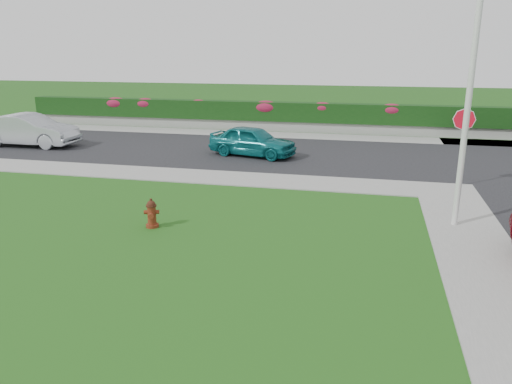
% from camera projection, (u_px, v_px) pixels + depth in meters
% --- Properties ---
extents(ground, '(120.00, 120.00, 0.00)m').
position_uv_depth(ground, '(143.00, 288.00, 10.17)').
color(ground, black).
rests_on(ground, ground).
extents(street_far, '(26.00, 8.00, 0.04)m').
position_uv_depth(street_far, '(174.00, 148.00, 24.35)').
color(street_far, black).
rests_on(street_far, ground).
extents(sidewalk_far, '(24.00, 2.00, 0.04)m').
position_uv_depth(sidewalk_far, '(102.00, 171.00, 19.89)').
color(sidewalk_far, gray).
rests_on(sidewalk_far, ground).
extents(curb_corner, '(2.00, 2.00, 0.04)m').
position_uv_depth(curb_corner, '(446.00, 191.00, 17.07)').
color(curb_corner, gray).
rests_on(curb_corner, ground).
extents(sidewalk_beyond, '(34.00, 2.00, 0.04)m').
position_uv_depth(sidewalk_beyond, '(273.00, 135.00, 28.17)').
color(sidewalk_beyond, gray).
rests_on(sidewalk_beyond, ground).
extents(retaining_wall, '(34.00, 0.40, 0.60)m').
position_uv_depth(retaining_wall, '(278.00, 126.00, 29.50)').
color(retaining_wall, gray).
rests_on(retaining_wall, ground).
extents(hedge, '(32.00, 0.90, 1.10)m').
position_uv_depth(hedge, '(279.00, 111.00, 29.36)').
color(hedge, black).
rests_on(hedge, retaining_wall).
extents(fire_hydrant, '(0.42, 0.40, 0.81)m').
position_uv_depth(fire_hydrant, '(152.00, 214.00, 13.56)').
color(fire_hydrant, '#54240D').
rests_on(fire_hydrant, ground).
extents(sedan_teal, '(4.23, 2.50, 1.35)m').
position_uv_depth(sedan_teal, '(253.00, 141.00, 22.42)').
color(sedan_teal, '#0D6769').
rests_on(sedan_teal, street_far).
extents(sedan_silver, '(4.80, 1.71, 1.58)m').
position_uv_depth(sedan_silver, '(30.00, 130.00, 24.67)').
color(sedan_silver, '#AFB3B7').
rests_on(sedan_silver, street_far).
extents(utility_pole, '(0.16, 0.16, 6.16)m').
position_uv_depth(utility_pole, '(467.00, 114.00, 12.93)').
color(utility_pole, silver).
rests_on(utility_pole, ground).
extents(stop_sign, '(0.76, 0.06, 2.77)m').
position_uv_depth(stop_sign, '(463.00, 129.00, 17.03)').
color(stop_sign, slate).
rests_on(stop_sign, ground).
extents(flower_clump_a, '(1.43, 0.92, 0.72)m').
position_uv_depth(flower_clump_a, '(116.00, 103.00, 31.45)').
color(flower_clump_a, '#AE1D33').
rests_on(flower_clump_a, hedge).
extents(flower_clump_b, '(1.33, 0.86, 0.67)m').
position_uv_depth(flower_clump_b, '(145.00, 103.00, 31.01)').
color(flower_clump_b, '#AE1D33').
rests_on(flower_clump_b, hedge).
extents(flower_clump_c, '(1.02, 0.66, 0.51)m').
position_uv_depth(flower_clump_c, '(198.00, 104.00, 30.24)').
color(flower_clump_c, '#AE1D33').
rests_on(flower_clump_c, hedge).
extents(flower_clump_d, '(1.50, 0.96, 0.75)m').
position_uv_depth(flower_clump_d, '(266.00, 107.00, 29.36)').
color(flower_clump_d, '#AE1D33').
rests_on(flower_clump_d, hedge).
extents(flower_clump_e, '(1.21, 0.78, 0.61)m').
position_uv_depth(flower_clump_e, '(322.00, 107.00, 28.62)').
color(flower_clump_e, '#AE1D33').
rests_on(flower_clump_e, hedge).
extents(flower_clump_f, '(1.32, 0.85, 0.66)m').
position_uv_depth(flower_clump_f, '(392.00, 110.00, 27.80)').
color(flower_clump_f, '#AE1D33').
rests_on(flower_clump_f, hedge).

